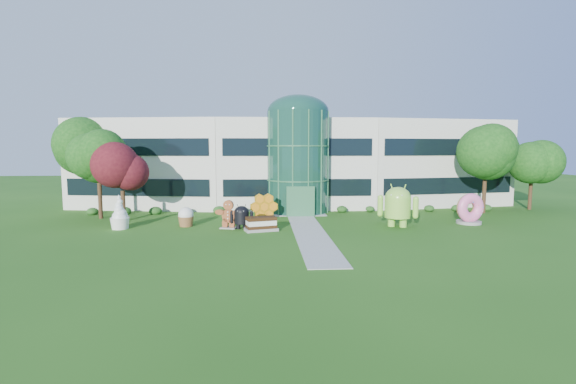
{
  "coord_description": "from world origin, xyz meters",
  "views": [
    {
      "loc": [
        -3.51,
        -28.93,
        6.28
      ],
      "look_at": [
        -1.34,
        6.0,
        2.6
      ],
      "focal_mm": 26.0,
      "sensor_mm": 36.0,
      "label": 1
    }
  ],
  "objects_px": {
    "android_black": "(242,215)",
    "gingerbread": "(229,214)",
    "donut": "(469,208)",
    "android_green": "(398,203)"
  },
  "relations": [
    {
      "from": "gingerbread",
      "to": "donut",
      "type": "bearing_deg",
      "value": 17.53
    },
    {
      "from": "android_green",
      "to": "gingerbread",
      "type": "relative_size",
      "value": 1.54
    },
    {
      "from": "gingerbread",
      "to": "android_black",
      "type": "bearing_deg",
      "value": 0.25
    },
    {
      "from": "donut",
      "to": "gingerbread",
      "type": "distance_m",
      "value": 19.92
    },
    {
      "from": "android_green",
      "to": "donut",
      "type": "bearing_deg",
      "value": 33.51
    },
    {
      "from": "android_black",
      "to": "gingerbread",
      "type": "relative_size",
      "value": 0.87
    },
    {
      "from": "android_black",
      "to": "gingerbread",
      "type": "height_order",
      "value": "gingerbread"
    },
    {
      "from": "android_black",
      "to": "gingerbread",
      "type": "distance_m",
      "value": 1.07
    },
    {
      "from": "android_green",
      "to": "android_black",
      "type": "relative_size",
      "value": 1.77
    },
    {
      "from": "android_black",
      "to": "donut",
      "type": "height_order",
      "value": "donut"
    }
  ]
}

